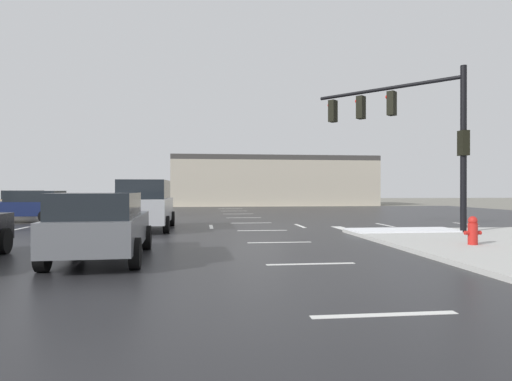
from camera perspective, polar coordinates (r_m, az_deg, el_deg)
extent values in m
plane|color=slate|center=(19.81, 0.02, -4.70)|extent=(120.00, 120.00, 0.00)
cube|color=#232326|center=(19.81, 0.02, -4.67)|extent=(44.00, 44.00, 0.02)
cube|color=white|center=(17.32, 18.42, -4.85)|extent=(4.00, 1.60, 0.06)
cube|color=silver|center=(6.30, 16.22, -15.11)|extent=(2.00, 0.15, 0.01)
cube|color=silver|center=(10.02, 7.07, -9.37)|extent=(2.00, 0.15, 0.01)
cube|color=silver|center=(13.90, 3.04, -6.69)|extent=(2.00, 0.15, 0.01)
cube|color=silver|center=(17.83, 0.80, -5.17)|extent=(2.00, 0.15, 0.01)
cube|color=silver|center=(21.78, -0.62, -4.20)|extent=(2.00, 0.15, 0.01)
cube|color=silver|center=(25.75, -1.60, -3.52)|extent=(2.00, 0.15, 0.01)
cube|color=silver|center=(29.73, -2.32, -3.03)|extent=(2.00, 0.15, 0.01)
cube|color=silver|center=(33.72, -2.87, -2.65)|extent=(2.00, 0.15, 0.01)
cube|color=silver|center=(37.70, -3.30, -2.35)|extent=(2.00, 0.15, 0.01)
cube|color=silver|center=(21.08, -28.16, -4.36)|extent=(0.15, 2.00, 0.01)
cube|color=silver|center=(19.99, -17.37, -4.60)|extent=(0.15, 2.00, 0.01)
cube|color=silver|center=(19.66, -5.79, -4.67)|extent=(0.15, 2.00, 0.01)
cube|color=silver|center=(20.14, 5.70, -4.55)|extent=(0.15, 2.00, 0.01)
cube|color=silver|center=(21.38, 16.25, -4.29)|extent=(0.15, 2.00, 0.01)
cube|color=silver|center=(23.24, 25.37, -3.94)|extent=(0.15, 2.00, 0.01)
cube|color=silver|center=(16.75, 13.76, -5.52)|extent=(0.45, 7.00, 0.01)
cylinder|color=black|center=(17.61, 25.15, 4.88)|extent=(0.22, 0.22, 5.99)
cylinder|color=black|center=(19.01, 16.23, 12.45)|extent=(4.14, 4.51, 0.14)
cube|color=black|center=(18.76, 17.07, 10.67)|extent=(0.45, 0.45, 0.95)
sphere|color=red|center=(18.88, 16.62, 11.48)|extent=(0.20, 0.20, 0.20)
cube|color=black|center=(19.33, 13.36, 10.36)|extent=(0.45, 0.45, 0.95)
sphere|color=red|center=(19.46, 12.93, 11.14)|extent=(0.20, 0.20, 0.20)
cube|color=black|center=(19.98, 9.87, 10.03)|extent=(0.45, 0.45, 0.95)
sphere|color=red|center=(20.11, 9.47, 10.79)|extent=(0.20, 0.20, 0.20)
cube|color=black|center=(17.63, 25.15, 5.55)|extent=(0.28, 0.36, 0.90)
cylinder|color=red|center=(13.75, 26.13, -5.03)|extent=(0.26, 0.26, 0.60)
sphere|color=red|center=(13.72, 26.13, -3.49)|extent=(0.25, 0.25, 0.25)
cylinder|color=red|center=(13.65, 25.49, -4.94)|extent=(0.12, 0.11, 0.11)
cylinder|color=red|center=(13.85, 26.76, -4.87)|extent=(0.12, 0.11, 0.11)
cube|color=#BCB29E|center=(47.00, 2.08, 0.90)|extent=(20.73, 8.00, 4.55)
cube|color=#3F3D3A|center=(47.10, 2.08, 3.97)|extent=(20.73, 8.00, 0.50)
cube|color=slate|center=(11.18, -19.11, -4.88)|extent=(2.00, 4.57, 0.70)
cube|color=black|center=(10.48, -19.73, -1.80)|extent=(1.76, 2.55, 0.55)
cylinder|color=black|center=(12.88, -21.93, -5.78)|extent=(0.25, 0.67, 0.66)
cylinder|color=black|center=(12.62, -13.88, -5.90)|extent=(0.25, 0.67, 0.66)
cylinder|color=black|center=(9.94, -25.77, -7.55)|extent=(0.25, 0.67, 0.66)
cylinder|color=black|center=(9.60, -15.30, -7.82)|extent=(0.25, 0.67, 0.66)
sphere|color=white|center=(13.44, -19.96, -4.03)|extent=(0.18, 0.18, 0.18)
sphere|color=white|center=(13.28, -15.05, -4.08)|extent=(0.18, 0.18, 0.18)
cylinder|color=black|center=(13.14, -29.72, -5.67)|extent=(0.25, 0.67, 0.66)
sphere|color=white|center=(13.85, -30.01, -3.92)|extent=(0.18, 0.18, 0.18)
cube|color=#141E47|center=(25.39, -27.92, -2.06)|extent=(4.60, 2.07, 0.70)
cube|color=black|center=(25.11, -26.52, -0.66)|extent=(2.57, 1.80, 0.55)
cylinder|color=black|center=(26.88, -30.10, -2.69)|extent=(0.67, 0.26, 0.66)
cylinder|color=black|center=(23.98, -25.48, -3.03)|extent=(0.67, 0.26, 0.66)
cylinder|color=black|center=(25.66, -23.97, -2.82)|extent=(0.67, 0.26, 0.66)
cube|color=tan|center=(33.15, -27.29, -1.54)|extent=(2.01, 4.58, 0.70)
cube|color=black|center=(32.51, -27.75, -0.48)|extent=(1.77, 2.55, 0.55)
cylinder|color=black|center=(34.92, -27.66, -2.03)|extent=(0.25, 0.67, 0.66)
cylinder|color=black|center=(34.24, -24.90, -2.07)|extent=(0.25, 0.67, 0.66)
cylinder|color=black|center=(32.14, -29.83, -2.23)|extent=(0.25, 0.67, 0.66)
cylinder|color=black|center=(31.40, -26.86, -2.28)|extent=(0.25, 0.67, 0.66)
sphere|color=white|center=(35.40, -26.75, -1.44)|extent=(0.18, 0.18, 0.18)
sphere|color=white|center=(34.97, -25.01, -1.45)|extent=(0.18, 0.18, 0.18)
cube|color=#B7BABF|center=(18.77, -14.07, -2.45)|extent=(1.96, 4.80, 0.95)
cube|color=black|center=(18.75, -14.07, 0.14)|extent=(1.80, 3.36, 0.75)
cylinder|color=black|center=(20.55, -16.21, -3.55)|extent=(0.22, 0.66, 0.66)
cylinder|color=black|center=(20.33, -10.77, -3.59)|extent=(0.22, 0.66, 0.66)
cylinder|color=black|center=(17.34, -17.93, -4.24)|extent=(0.22, 0.66, 0.66)
cylinder|color=black|center=(17.08, -11.48, -4.31)|extent=(0.22, 0.66, 0.66)
sphere|color=white|center=(21.18, -14.97, -2.15)|extent=(0.18, 0.18, 0.18)
sphere|color=white|center=(21.05, -11.60, -2.17)|extent=(0.18, 0.18, 0.18)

